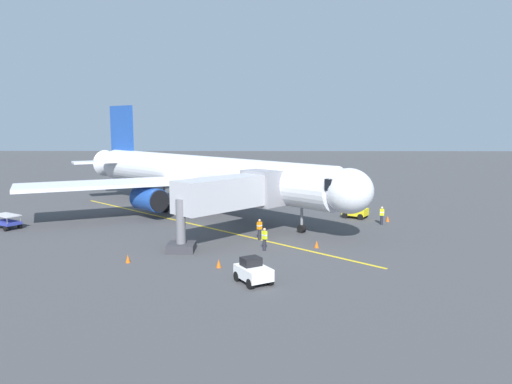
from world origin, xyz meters
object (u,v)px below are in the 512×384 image
at_px(ground_crew_loader, 259,229).
at_px(safety_cone_nose_left, 128,259).
at_px(jet_bridge, 236,193).
at_px(baggage_cart_near_nose, 276,192).
at_px(airplane, 199,175).
at_px(safety_cone_wing_port, 317,244).
at_px(tug_starboard_side, 355,211).
at_px(baggage_cart_portside, 7,221).
at_px(safety_cone_wing_starboard, 388,219).
at_px(tug_rear_apron, 253,271).
at_px(ground_crew_wing_walker, 264,239).
at_px(ground_crew_marshaller, 382,215).
at_px(safety_cone_nose_right, 219,263).

height_order(ground_crew_loader, safety_cone_nose_left, ground_crew_loader).
relative_size(jet_bridge, baggage_cart_near_nose, 3.28).
distance_m(airplane, safety_cone_wing_port, 18.50).
relative_size(airplane, tug_starboard_side, 12.13).
distance_m(airplane, baggage_cart_portside, 18.56).
xyz_separation_m(safety_cone_wing_port, safety_cone_wing_starboard, (-7.94, -9.99, 0.00)).
relative_size(tug_rear_apron, safety_cone_nose_left, 4.99).
relative_size(tug_starboard_side, safety_cone_wing_starboard, 4.99).
xyz_separation_m(ground_crew_wing_walker, safety_cone_wing_starboard, (-11.91, -10.86, -0.61)).
distance_m(ground_crew_marshaller, safety_cone_wing_port, 11.05).
height_order(airplane, baggage_cart_portside, airplane).
relative_size(ground_crew_loader, baggage_cart_portside, 0.58).
height_order(ground_crew_loader, safety_cone_nose_right, ground_crew_loader).
bearing_deg(jet_bridge, safety_cone_nose_right, 84.64).
xyz_separation_m(jet_bridge, ground_crew_loader, (-1.88, 0.47, -2.88)).
bearing_deg(safety_cone_nose_right, safety_cone_nose_left, -9.56).
distance_m(baggage_cart_portside, safety_cone_wing_port, 27.78).
height_order(ground_crew_wing_walker, safety_cone_nose_right, ground_crew_wing_walker).
xyz_separation_m(ground_crew_wing_walker, safety_cone_nose_left, (9.29, 3.26, -0.61)).
relative_size(baggage_cart_portside, safety_cone_wing_port, 5.35).
height_order(baggage_cart_portside, safety_cone_wing_port, baggage_cart_portside).
bearing_deg(safety_cone_wing_starboard, tug_starboard_side, -31.59).
bearing_deg(tug_rear_apron, safety_cone_nose_right, -52.85).
bearing_deg(ground_crew_wing_walker, tug_starboard_side, -125.78).
distance_m(safety_cone_nose_right, safety_cone_wing_starboard, 21.29).
xyz_separation_m(airplane, ground_crew_marshaller, (-17.71, 6.09, -3.12)).
distance_m(safety_cone_nose_left, safety_cone_nose_right, 6.35).
bearing_deg(safety_cone_wing_port, baggage_cart_near_nose, -84.62).
bearing_deg(baggage_cart_portside, safety_cone_wing_port, 166.63).
xyz_separation_m(airplane, tug_starboard_side, (-15.82, 2.88, -3.30)).
bearing_deg(jet_bridge, safety_cone_wing_port, 154.70).
bearing_deg(baggage_cart_near_nose, jet_bridge, 80.19).
bearing_deg(safety_cone_nose_left, airplane, -97.77).
relative_size(baggage_cart_near_nose, tug_rear_apron, 1.07).
xyz_separation_m(jet_bridge, safety_cone_wing_starboard, (-14.18, -7.04, -3.49)).
bearing_deg(baggage_cart_near_nose, baggage_cart_portside, 37.41).
bearing_deg(safety_cone_nose_right, jet_bridge, -95.36).
bearing_deg(ground_crew_marshaller, baggage_cart_portside, 3.54).
height_order(jet_bridge, baggage_cart_portside, jet_bridge).
xyz_separation_m(ground_crew_wing_walker, safety_cone_wing_port, (-3.97, -0.87, -0.61)).
bearing_deg(ground_crew_loader, tug_starboard_side, -135.63).
relative_size(baggage_cart_near_nose, safety_cone_wing_starboard, 5.34).
xyz_separation_m(safety_cone_nose_right, safety_cone_wing_starboard, (-14.94, -15.17, 0.00)).
bearing_deg(safety_cone_wing_starboard, ground_crew_wing_walker, 42.35).
height_order(ground_crew_wing_walker, baggage_cart_portside, ground_crew_wing_walker).
distance_m(ground_crew_marshaller, tug_rear_apron, 20.43).
bearing_deg(airplane, ground_crew_marshaller, 161.02).
bearing_deg(airplane, tug_rear_apron, 104.76).
bearing_deg(baggage_cart_near_nose, tug_rear_apron, 86.06).
height_order(airplane, safety_cone_wing_starboard, airplane).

